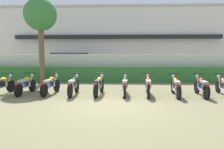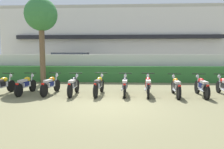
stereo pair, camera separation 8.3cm
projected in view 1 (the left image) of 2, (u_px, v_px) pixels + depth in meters
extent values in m
plane|color=olive|center=(109.00, 106.00, 7.62)|extent=(60.00, 60.00, 0.00)
cube|color=silver|center=(117.00, 42.00, 23.04)|extent=(23.06, 6.00, 6.10)
cube|color=black|center=(117.00, 37.00, 19.78)|extent=(19.37, 0.50, 0.36)
cube|color=#B2AD9E|center=(117.00, 12.00, 22.70)|extent=(23.06, 6.00, 0.30)
cube|color=silver|center=(115.00, 67.00, 14.40)|extent=(21.91, 0.30, 1.76)
cube|color=#337033|center=(115.00, 74.00, 13.75)|extent=(17.53, 0.70, 1.01)
cube|color=silver|center=(72.00, 66.00, 17.52)|extent=(4.67, 2.32, 1.00)
cube|color=#2D333D|center=(70.00, 56.00, 17.46)|extent=(2.87, 1.98, 0.65)
cylinder|color=black|center=(93.00, 70.00, 18.23)|extent=(0.70, 0.29, 0.68)
cylinder|color=black|center=(88.00, 72.00, 16.41)|extent=(0.70, 0.29, 0.68)
cylinder|color=black|center=(59.00, 70.00, 18.70)|extent=(0.70, 0.29, 0.68)
cylinder|color=black|center=(50.00, 72.00, 16.89)|extent=(0.70, 0.29, 0.68)
cylinder|color=brown|center=(42.00, 55.00, 13.01)|extent=(0.33, 0.33, 3.52)
sphere|color=#387A3D|center=(40.00, 14.00, 12.75)|extent=(1.98, 1.98, 1.98)
cylinder|color=black|center=(11.00, 86.00, 10.22)|extent=(0.15, 0.58, 0.57)
cube|color=silver|center=(1.00, 85.00, 9.55)|extent=(0.26, 0.62, 0.22)
ellipsoid|color=yellow|center=(3.00, 80.00, 9.69)|extent=(0.27, 0.46, 0.22)
cylinder|color=silver|center=(9.00, 80.00, 10.10)|extent=(0.07, 0.23, 0.65)
cylinder|color=black|center=(8.00, 73.00, 9.98)|extent=(0.60, 0.10, 0.04)
sphere|color=silver|center=(10.00, 76.00, 10.19)|extent=(0.14, 0.14, 0.14)
cube|color=black|center=(0.00, 84.00, 9.49)|extent=(0.28, 0.38, 0.20)
cylinder|color=black|center=(32.00, 86.00, 10.28)|extent=(0.12, 0.59, 0.58)
cylinder|color=black|center=(18.00, 90.00, 9.04)|extent=(0.12, 0.59, 0.58)
cube|color=silver|center=(25.00, 85.00, 9.60)|extent=(0.24, 0.61, 0.22)
ellipsoid|color=yellow|center=(27.00, 79.00, 9.74)|extent=(0.25, 0.45, 0.22)
cube|color=#B2ADA3|center=(22.00, 81.00, 9.35)|extent=(0.23, 0.53, 0.10)
cube|color=red|center=(17.00, 84.00, 8.91)|extent=(0.10, 0.09, 0.08)
cylinder|color=silver|center=(31.00, 79.00, 10.16)|extent=(0.06, 0.23, 0.65)
cylinder|color=black|center=(30.00, 73.00, 10.04)|extent=(0.60, 0.07, 0.04)
sphere|color=silver|center=(32.00, 76.00, 10.25)|extent=(0.14, 0.14, 0.14)
cylinder|color=silver|center=(20.00, 88.00, 9.38)|extent=(0.10, 0.55, 0.07)
cube|color=navy|center=(25.00, 84.00, 9.54)|extent=(0.26, 0.37, 0.20)
cylinder|color=black|center=(57.00, 85.00, 10.32)|extent=(0.16, 0.60, 0.59)
cylinder|color=black|center=(44.00, 90.00, 9.02)|extent=(0.16, 0.60, 0.59)
cube|color=silver|center=(50.00, 85.00, 9.61)|extent=(0.27, 0.62, 0.22)
ellipsoid|color=orange|center=(52.00, 79.00, 9.75)|extent=(0.27, 0.46, 0.22)
cube|color=beige|center=(48.00, 81.00, 9.36)|extent=(0.26, 0.54, 0.10)
cube|color=red|center=(43.00, 84.00, 8.89)|extent=(0.11, 0.09, 0.08)
cylinder|color=silver|center=(56.00, 79.00, 10.20)|extent=(0.08, 0.23, 0.65)
cylinder|color=black|center=(55.00, 73.00, 10.08)|extent=(0.60, 0.10, 0.04)
sphere|color=silver|center=(57.00, 75.00, 10.29)|extent=(0.14, 0.14, 0.14)
cylinder|color=silver|center=(45.00, 88.00, 9.39)|extent=(0.13, 0.55, 0.07)
cube|color=navy|center=(50.00, 84.00, 9.55)|extent=(0.28, 0.38, 0.20)
cylinder|color=black|center=(77.00, 86.00, 10.06)|extent=(0.11, 0.62, 0.62)
cylinder|color=black|center=(70.00, 91.00, 8.86)|extent=(0.11, 0.62, 0.62)
cube|color=silver|center=(73.00, 85.00, 9.39)|extent=(0.21, 0.60, 0.22)
ellipsoid|color=black|center=(74.00, 80.00, 9.54)|extent=(0.23, 0.45, 0.22)
cube|color=beige|center=(72.00, 81.00, 9.14)|extent=(0.21, 0.52, 0.10)
cube|color=red|center=(69.00, 85.00, 8.73)|extent=(0.10, 0.08, 0.08)
cylinder|color=silver|center=(76.00, 80.00, 9.94)|extent=(0.06, 0.23, 0.65)
cylinder|color=black|center=(76.00, 73.00, 9.82)|extent=(0.60, 0.05, 0.04)
sphere|color=silver|center=(77.00, 76.00, 10.03)|extent=(0.14, 0.14, 0.14)
cylinder|color=silver|center=(69.00, 89.00, 9.17)|extent=(0.08, 0.55, 0.07)
cube|color=black|center=(73.00, 84.00, 9.34)|extent=(0.25, 0.37, 0.20)
cylinder|color=black|center=(102.00, 86.00, 10.15)|extent=(0.15, 0.63, 0.63)
cylinder|color=black|center=(96.00, 91.00, 8.83)|extent=(0.15, 0.63, 0.63)
cube|color=silver|center=(99.00, 85.00, 9.42)|extent=(0.26, 0.62, 0.22)
ellipsoid|color=yellow|center=(99.00, 79.00, 9.57)|extent=(0.26, 0.46, 0.22)
cube|color=#4C4742|center=(98.00, 81.00, 9.17)|extent=(0.25, 0.54, 0.10)
cube|color=red|center=(95.00, 85.00, 8.70)|extent=(0.11, 0.09, 0.08)
cylinder|color=silver|center=(101.00, 79.00, 10.03)|extent=(0.07, 0.23, 0.65)
cylinder|color=black|center=(101.00, 73.00, 9.90)|extent=(0.60, 0.09, 0.04)
sphere|color=silver|center=(102.00, 75.00, 10.12)|extent=(0.14, 0.14, 0.14)
cylinder|color=silver|center=(95.00, 89.00, 9.21)|extent=(0.12, 0.55, 0.07)
cube|color=black|center=(99.00, 84.00, 9.37)|extent=(0.27, 0.38, 0.20)
cylinder|color=black|center=(125.00, 86.00, 10.10)|extent=(0.11, 0.61, 0.60)
cylinder|color=black|center=(125.00, 91.00, 8.85)|extent=(0.11, 0.61, 0.60)
cube|color=silver|center=(125.00, 85.00, 9.41)|extent=(0.22, 0.61, 0.22)
ellipsoid|color=black|center=(125.00, 80.00, 9.55)|extent=(0.23, 0.45, 0.22)
cube|color=#B2ADA3|center=(125.00, 81.00, 9.16)|extent=(0.22, 0.53, 0.10)
cube|color=red|center=(125.00, 85.00, 8.72)|extent=(0.10, 0.08, 0.08)
cylinder|color=silver|center=(125.00, 80.00, 9.97)|extent=(0.06, 0.23, 0.65)
cylinder|color=black|center=(125.00, 73.00, 9.85)|extent=(0.60, 0.06, 0.04)
sphere|color=silver|center=(125.00, 76.00, 10.06)|extent=(0.14, 0.14, 0.14)
cylinder|color=silver|center=(122.00, 89.00, 9.18)|extent=(0.09, 0.55, 0.07)
cube|color=black|center=(125.00, 84.00, 9.35)|extent=(0.25, 0.37, 0.20)
cylinder|color=black|center=(148.00, 86.00, 9.94)|extent=(0.15, 0.64, 0.64)
cylinder|color=black|center=(148.00, 91.00, 8.76)|extent=(0.15, 0.64, 0.64)
cube|color=silver|center=(148.00, 85.00, 9.28)|extent=(0.26, 0.62, 0.22)
ellipsoid|color=red|center=(148.00, 80.00, 9.43)|extent=(0.26, 0.46, 0.22)
cube|color=beige|center=(148.00, 81.00, 9.04)|extent=(0.25, 0.54, 0.10)
cube|color=red|center=(149.00, 85.00, 8.63)|extent=(0.11, 0.09, 0.08)
cylinder|color=silver|center=(148.00, 80.00, 9.82)|extent=(0.07, 0.23, 0.65)
cylinder|color=black|center=(148.00, 73.00, 9.70)|extent=(0.60, 0.09, 0.04)
sphere|color=silver|center=(148.00, 76.00, 9.91)|extent=(0.14, 0.14, 0.14)
cylinder|color=silver|center=(145.00, 89.00, 9.07)|extent=(0.12, 0.55, 0.07)
cube|color=#A51414|center=(148.00, 84.00, 9.23)|extent=(0.27, 0.38, 0.20)
cylinder|color=black|center=(173.00, 87.00, 9.92)|extent=(0.13, 0.59, 0.59)
cylinder|color=black|center=(179.00, 92.00, 8.59)|extent=(0.13, 0.59, 0.59)
cube|color=silver|center=(176.00, 86.00, 9.19)|extent=(0.24, 0.61, 0.22)
ellipsoid|color=orange|center=(175.00, 80.00, 9.33)|extent=(0.25, 0.45, 0.22)
cube|color=#B2ADA3|center=(177.00, 82.00, 8.94)|extent=(0.23, 0.53, 0.10)
cube|color=red|center=(180.00, 86.00, 8.47)|extent=(0.10, 0.09, 0.08)
cylinder|color=silver|center=(174.00, 80.00, 9.79)|extent=(0.06, 0.23, 0.65)
cylinder|color=black|center=(174.00, 74.00, 9.67)|extent=(0.60, 0.07, 0.04)
sphere|color=silver|center=(173.00, 76.00, 9.88)|extent=(0.14, 0.14, 0.14)
cylinder|color=silver|center=(174.00, 90.00, 8.97)|extent=(0.10, 0.55, 0.07)
cube|color=black|center=(176.00, 85.00, 9.13)|extent=(0.26, 0.37, 0.20)
cylinder|color=black|center=(197.00, 87.00, 9.83)|extent=(0.12, 0.61, 0.61)
cylinder|color=black|center=(207.00, 92.00, 8.58)|extent=(0.12, 0.61, 0.61)
cube|color=silver|center=(202.00, 86.00, 9.14)|extent=(0.23, 0.61, 0.22)
ellipsoid|color=red|center=(201.00, 80.00, 9.28)|extent=(0.24, 0.45, 0.22)
cube|color=#B2ADA3|center=(204.00, 82.00, 8.89)|extent=(0.22, 0.53, 0.10)
cube|color=red|center=(208.00, 86.00, 8.45)|extent=(0.10, 0.08, 0.08)
cylinder|color=silver|center=(198.00, 80.00, 9.71)|extent=(0.06, 0.23, 0.65)
cylinder|color=black|center=(199.00, 74.00, 9.58)|extent=(0.60, 0.06, 0.04)
sphere|color=silver|center=(197.00, 76.00, 9.80)|extent=(0.14, 0.14, 0.14)
cylinder|color=silver|center=(201.00, 90.00, 8.92)|extent=(0.09, 0.55, 0.07)
cube|color=navy|center=(202.00, 85.00, 9.09)|extent=(0.25, 0.37, 0.20)
cylinder|color=black|center=(218.00, 87.00, 10.01)|extent=(0.15, 0.57, 0.56)
cube|color=silver|center=(224.00, 86.00, 9.29)|extent=(0.27, 0.62, 0.22)
ellipsoid|color=red|center=(223.00, 80.00, 9.43)|extent=(0.27, 0.46, 0.22)
cylinder|color=silver|center=(219.00, 80.00, 9.89)|extent=(0.08, 0.23, 0.65)
cylinder|color=black|center=(220.00, 74.00, 9.77)|extent=(0.60, 0.10, 0.04)
sphere|color=silver|center=(219.00, 76.00, 9.98)|extent=(0.14, 0.14, 0.14)
cylinder|color=silver|center=(223.00, 90.00, 9.08)|extent=(0.13, 0.55, 0.07)
cube|color=black|center=(224.00, 85.00, 9.23)|extent=(0.28, 0.38, 0.20)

